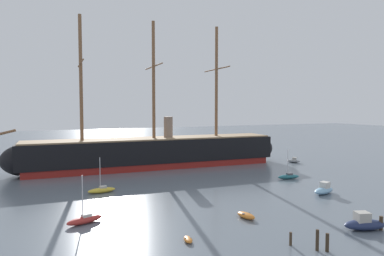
# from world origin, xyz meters

# --- Properties ---
(tall_ship) EXTENTS (67.92, 14.58, 32.66)m
(tall_ship) POSITION_xyz_m (-1.13, 57.26, 3.56)
(tall_ship) COLOR maroon
(tall_ship) RESTS_ON ground
(dinghy_foreground_left) EXTENTS (1.11, 1.97, 0.44)m
(dinghy_foreground_left) POSITION_xyz_m (-11.16, 13.98, 0.22)
(dinghy_foreground_left) COLOR orange
(dinghy_foreground_left) RESTS_ON ground
(motorboat_foreground_right) EXTENTS (5.19, 3.33, 2.02)m
(motorboat_foreground_right) POSITION_xyz_m (8.35, 9.24, 0.71)
(motorboat_foreground_right) COLOR #1E284C
(motorboat_foreground_right) RESTS_ON ground
(dinghy_near_centre) EXTENTS (1.69, 3.07, 0.69)m
(dinghy_near_centre) POSITION_xyz_m (-1.61, 18.05, 0.35)
(dinghy_near_centre) COLOR orange
(dinghy_near_centre) RESTS_ON ground
(sailboat_mid_left) EXTENTS (4.64, 2.76, 5.79)m
(sailboat_mid_left) POSITION_xyz_m (-20.17, 24.00, 0.49)
(sailboat_mid_left) COLOR #B22D28
(sailboat_mid_left) RESTS_ON ground
(motorboat_mid_right) EXTENTS (4.78, 3.06, 1.86)m
(motorboat_mid_right) POSITION_xyz_m (16.26, 23.50, 0.66)
(motorboat_mid_right) COLOR #7FB2D6
(motorboat_mid_right) RESTS_ON ground
(sailboat_alongside_bow) EXTENTS (4.52, 1.79, 5.73)m
(sailboat_alongside_bow) POSITION_xyz_m (-15.89, 38.22, 0.48)
(sailboat_alongside_bow) COLOR gold
(sailboat_alongside_bow) RESTS_ON ground
(sailboat_alongside_stern) EXTENTS (4.54, 2.00, 5.71)m
(sailboat_alongside_stern) POSITION_xyz_m (18.60, 34.95, 0.48)
(sailboat_alongside_stern) COLOR #236670
(sailboat_alongside_stern) RESTS_ON ground
(motorboat_far_left) EXTENTS (4.85, 2.54, 1.95)m
(motorboat_far_left) POSITION_xyz_m (-26.42, 56.19, 0.68)
(motorboat_far_left) COLOR silver
(motorboat_far_left) RESTS_ON ground
(motorboat_far_right) EXTENTS (3.08, 3.12, 1.30)m
(motorboat_far_right) POSITION_xyz_m (32.41, 50.12, 0.46)
(motorboat_far_right) COLOR gray
(motorboat_far_right) RESTS_ON ground
(dinghy_distant_centre) EXTENTS (2.67, 2.22, 0.59)m
(dinghy_distant_centre) POSITION_xyz_m (3.90, 63.65, 0.30)
(dinghy_distant_centre) COLOR orange
(dinghy_distant_centre) RESTS_ON ground
(mooring_piling_nearest) EXTENTS (0.41, 0.41, 1.55)m
(mooring_piling_nearest) POSITION_xyz_m (10.00, 8.45, 0.78)
(mooring_piling_nearest) COLOR #423323
(mooring_piling_nearest) RESTS_ON ground
(mooring_piling_left_pair) EXTENTS (0.31, 0.31, 2.06)m
(mooring_piling_left_pair) POSITION_xyz_m (-0.69, 6.92, 1.03)
(mooring_piling_left_pair) COLOR #382B1E
(mooring_piling_left_pair) RESTS_ON ground
(mooring_piling_right_pair) EXTENTS (0.28, 0.28, 1.34)m
(mooring_piling_right_pair) POSITION_xyz_m (-2.18, 8.98, 0.67)
(mooring_piling_right_pair) COLOR #423323
(mooring_piling_right_pair) RESTS_ON ground
(mooring_piling_midwater) EXTENTS (0.34, 0.34, 1.76)m
(mooring_piling_midwater) POSITION_xyz_m (0.03, 6.37, 0.88)
(mooring_piling_midwater) COLOR #382B1E
(mooring_piling_midwater) RESTS_ON ground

